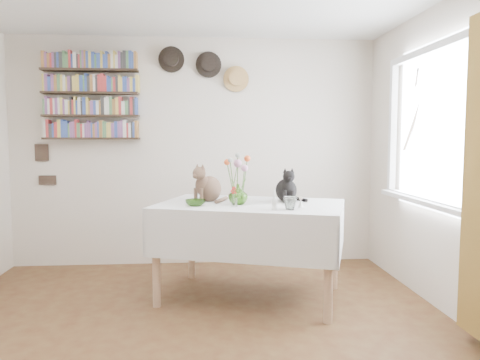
{
  "coord_description": "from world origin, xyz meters",
  "views": [
    {
      "loc": [
        0.07,
        -2.97,
        1.39
      ],
      "look_at": [
        0.39,
        0.94,
        1.05
      ],
      "focal_mm": 35.0,
      "sensor_mm": 36.0,
      "label": 1
    }
  ],
  "objects": [
    {
      "name": "flower_vase",
      "position": [
        0.38,
        0.97,
        0.92
      ],
      "size": [
        0.17,
        0.17,
        0.17
      ],
      "primitive_type": "imported",
      "rotation": [
        0.0,
        0.0,
        -0.04
      ],
      "color": "#71B041",
      "rests_on": "dining_table"
    },
    {
      "name": "window",
      "position": [
        1.97,
        0.8,
        1.4
      ],
      "size": [
        0.12,
        1.52,
        1.32
      ],
      "color": "white",
      "rests_on": "room"
    },
    {
      "name": "drinking_glass",
      "position": [
        0.76,
        0.65,
        0.89
      ],
      "size": [
        0.16,
        0.16,
        0.1
      ],
      "primitive_type": "imported",
      "rotation": [
        0.0,
        0.0,
        -0.75
      ],
      "color": "white",
      "rests_on": "dining_table"
    },
    {
      "name": "berry_jar",
      "position": [
        0.33,
        0.82,
        0.92
      ],
      "size": [
        0.05,
        0.05,
        0.19
      ],
      "color": "white",
      "rests_on": "dining_table"
    },
    {
      "name": "tabby_cat",
      "position": [
        0.14,
        1.22,
        1.01
      ],
      "size": [
        0.37,
        0.37,
        0.35
      ],
      "primitive_type": null,
      "rotation": [
        0.0,
        0.0,
        -0.81
      ],
      "color": "brown",
      "rests_on": "dining_table"
    },
    {
      "name": "wall_art_plaques",
      "position": [
        -1.63,
        2.23,
        1.12
      ],
      "size": [
        0.21,
        0.02,
        0.44
      ],
      "color": "#38281E",
      "rests_on": "room"
    },
    {
      "name": "dining_table",
      "position": [
        0.49,
        1.04,
        0.63
      ],
      "size": [
        1.8,
        1.46,
        0.84
      ],
      "color": "white",
      "rests_on": "room"
    },
    {
      "name": "flower_bouquet",
      "position": [
        0.37,
        0.99,
        1.18
      ],
      "size": [
        0.17,
        0.12,
        0.39
      ],
      "color": "#4C7233",
      "rests_on": "flower_vase"
    },
    {
      "name": "room",
      "position": [
        0.0,
        0.0,
        1.25
      ],
      "size": [
        4.08,
        4.58,
        2.58
      ],
      "color": "brown",
      "rests_on": "ground"
    },
    {
      "name": "black_cat",
      "position": [
        0.82,
        1.15,
        0.99
      ],
      "size": [
        0.21,
        0.27,
        0.31
      ],
      "primitive_type": null,
      "rotation": [
        0.0,
        0.0,
        0.01
      ],
      "color": "black",
      "rests_on": "dining_table"
    },
    {
      "name": "bookshelf_unit",
      "position": [
        -1.1,
        2.16,
        1.84
      ],
      "size": [
        1.0,
        0.16,
        0.91
      ],
      "color": "#322418",
      "rests_on": "room"
    },
    {
      "name": "candlestick",
      "position": [
        0.63,
        0.63,
        0.89
      ],
      "size": [
        0.04,
        0.04,
        0.16
      ],
      "color": "white",
      "rests_on": "dining_table"
    },
    {
      "name": "green_bowl",
      "position": [
        0.01,
        0.92,
        0.86
      ],
      "size": [
        0.18,
        0.18,
        0.05
      ],
      "primitive_type": "imported",
      "rotation": [
        0.0,
        0.0,
        -0.11
      ],
      "color": "#71B041",
      "rests_on": "dining_table"
    },
    {
      "name": "porcelain_figurine",
      "position": [
        0.87,
        0.76,
        0.88
      ],
      "size": [
        0.05,
        0.05,
        0.09
      ],
      "color": "white",
      "rests_on": "dining_table"
    },
    {
      "name": "wall_hats",
      "position": [
        0.12,
        2.19,
        2.17
      ],
      "size": [
        0.98,
        0.09,
        0.48
      ],
      "color": "black",
      "rests_on": "room"
    }
  ]
}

